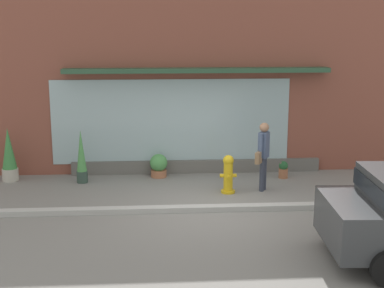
{
  "coord_description": "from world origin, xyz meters",
  "views": [
    {
      "loc": [
        -1.12,
        -11.64,
        4.06
      ],
      "look_at": [
        -0.25,
        1.2,
        1.2
      ],
      "focal_mm": 51.48,
      "sensor_mm": 36.0,
      "label": 1
    }
  ],
  "objects_px": {
    "pedestrian_with_handbag": "(263,152)",
    "potted_plant_trailing_edge": "(159,165)",
    "potted_plant_low_front": "(9,156)",
    "potted_plant_near_hydrant": "(81,157)",
    "potted_plant_doorstep": "(283,170)",
    "fire_hydrant": "(228,174)"
  },
  "relations": [
    {
      "from": "potted_plant_near_hydrant",
      "to": "potted_plant_doorstep",
      "type": "bearing_deg",
      "value": 0.6
    },
    {
      "from": "pedestrian_with_handbag",
      "to": "potted_plant_near_hydrant",
      "type": "distance_m",
      "value": 4.64
    },
    {
      "from": "potted_plant_doorstep",
      "to": "potted_plant_trailing_edge",
      "type": "xyz_separation_m",
      "value": [
        -3.31,
        0.34,
        0.09
      ]
    },
    {
      "from": "pedestrian_with_handbag",
      "to": "potted_plant_doorstep",
      "type": "relative_size",
      "value": 3.69
    },
    {
      "from": "potted_plant_near_hydrant",
      "to": "potted_plant_low_front",
      "type": "relative_size",
      "value": 0.99
    },
    {
      "from": "potted_plant_low_front",
      "to": "potted_plant_doorstep",
      "type": "bearing_deg",
      "value": -1.83
    },
    {
      "from": "potted_plant_doorstep",
      "to": "potted_plant_low_front",
      "type": "bearing_deg",
      "value": 178.17
    },
    {
      "from": "potted_plant_doorstep",
      "to": "potted_plant_low_front",
      "type": "relative_size",
      "value": 0.33
    },
    {
      "from": "potted_plant_near_hydrant",
      "to": "potted_plant_low_front",
      "type": "bearing_deg",
      "value": 171.45
    },
    {
      "from": "fire_hydrant",
      "to": "potted_plant_doorstep",
      "type": "relative_size",
      "value": 2.04
    },
    {
      "from": "fire_hydrant",
      "to": "potted_plant_near_hydrant",
      "type": "distance_m",
      "value": 3.82
    },
    {
      "from": "fire_hydrant",
      "to": "potted_plant_doorstep",
      "type": "bearing_deg",
      "value": 35.84
    },
    {
      "from": "fire_hydrant",
      "to": "pedestrian_with_handbag",
      "type": "bearing_deg",
      "value": 7.56
    },
    {
      "from": "potted_plant_doorstep",
      "to": "potted_plant_low_front",
      "type": "height_order",
      "value": "potted_plant_low_front"
    },
    {
      "from": "pedestrian_with_handbag",
      "to": "potted_plant_trailing_edge",
      "type": "distance_m",
      "value": 2.97
    },
    {
      "from": "potted_plant_near_hydrant",
      "to": "fire_hydrant",
      "type": "bearing_deg",
      "value": -17.14
    },
    {
      "from": "potted_plant_low_front",
      "to": "potted_plant_near_hydrant",
      "type": "bearing_deg",
      "value": -8.55
    },
    {
      "from": "fire_hydrant",
      "to": "pedestrian_with_handbag",
      "type": "height_order",
      "value": "pedestrian_with_handbag"
    },
    {
      "from": "potted_plant_doorstep",
      "to": "fire_hydrant",
      "type": "bearing_deg",
      "value": -144.16
    },
    {
      "from": "fire_hydrant",
      "to": "potted_plant_doorstep",
      "type": "xyz_separation_m",
      "value": [
        1.64,
        1.18,
        -0.25
      ]
    },
    {
      "from": "pedestrian_with_handbag",
      "to": "potted_plant_trailing_edge",
      "type": "bearing_deg",
      "value": -87.36
    },
    {
      "from": "fire_hydrant",
      "to": "potted_plant_trailing_edge",
      "type": "relative_size",
      "value": 1.5
    }
  ]
}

